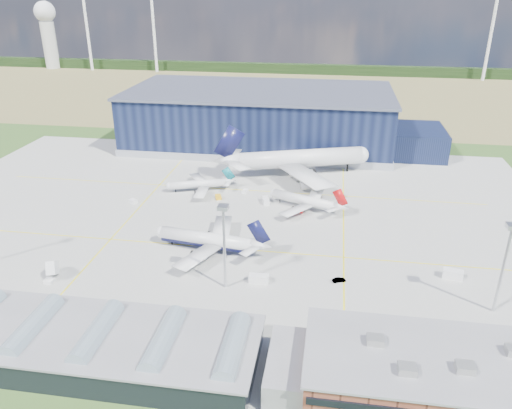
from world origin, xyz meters
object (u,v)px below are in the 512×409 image
Objects in this scene: light_mast_east at (506,254)px; airstair at (53,271)px; gse_cart_b at (133,201)px; car_b at (339,280)px; airliner_regional at (198,180)px; gse_tug_c at (218,197)px; ops_building at (428,376)px; gse_van_c at (453,274)px; airliner_navy at (206,232)px; airliner_red at (304,195)px; gse_van_a at (259,279)px; car_a at (436,333)px; hangar at (266,120)px; gse_van_b at (266,200)px; airliner_widebody at (300,150)px; gse_cart_a at (245,191)px; light_mast_center at (224,234)px.

light_mast_east is 4.08× the size of airstair.
gse_cart_b is 82.47m from car_b.
airliner_regional is 11.52m from gse_tug_c.
gse_tug_c reaches higher than car_b.
ops_building is at bearing -123.68° from light_mast_east.
airliner_regional is at bearing 71.73° from gse_van_c.
light_mast_east is 98.18m from gse_tug_c.
light_mast_east is 0.64× the size of airliner_navy.
airliner_regional is at bearing 8.57° from airliner_red.
airliner_regional is 5.16× the size of gse_van_a.
car_a is (-15.00, -11.36, -14.89)m from light_mast_east.
hangar reaches higher than gse_cart_b.
gse_van_b is 68.88m from gse_van_c.
airliner_red is 5.27× the size of airstair.
light_mast_east is at bearing -19.37° from airstair.
airliner_red is at bearing -102.08° from airliner_widebody.
gse_van_c is 105.37m from airstair.
airliner_navy is 23.21m from gse_van_a.
gse_cart_a is (-14.20, 59.08, -0.52)m from gse_van_a.
hangar reaches higher than car_b.
car_b is (25.92, -47.26, -0.46)m from gse_van_b.
light_mast_center reaches higher than gse_cart_b.
hangar is at bearing 19.12° from car_a.
airliner_red reaches higher than airstair.
ops_building is 14.82× the size of gse_tug_c.
car_a is at bearing -91.49° from gse_cart_b.
gse_cart_b is at bearing -31.95° from airliner_navy.
airliner_widebody is at bearing 35.69° from airstair.
car_b is at bearing 172.36° from airliner_navy.
ops_building is at bearing -76.88° from gse_tug_c.
airliner_red is 9.56× the size of gse_cart_b.
gse_cart_b is (-59.82, -5.02, -4.17)m from airliner_red.
light_mast_east is at bearing -27.66° from gse_cart_a.
gse_van_c is (-6.70, 13.48, -14.21)m from light_mast_east.
gse_van_b is (-42.21, 84.29, -3.75)m from ops_building.
gse_van_a is at bearing -101.66° from gse_van_b.
airliner_red is 0.46× the size of airliner_widebody.
light_mast_center is at bearing 146.31° from ops_building.
airstair is at bearing -178.70° from light_mast_east.
airstair is at bearing 94.41° from gse_van_a.
light_mast_center is at bearing 111.29° from gse_van_a.
gse_van_b is 1.29× the size of car_b.
airliner_navy reaches higher than gse_tug_c.
light_mast_east reaches higher than airliner_red.
gse_van_a is at bearing 99.74° from airliner_regional.
car_b is (72.15, -39.95, -0.10)m from gse_cart_b.
airstair is (-45.85, -2.51, -13.63)m from light_mast_center.
gse_van_c is at bearing 73.01° from ops_building.
airliner_widebody is at bearing 81.71° from light_mast_center.
airstair is at bearing -176.87° from light_mast_center.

